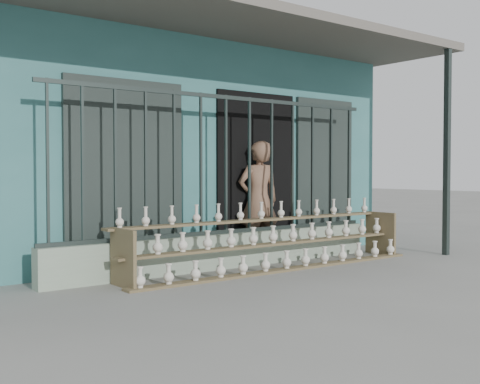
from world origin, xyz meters
TOP-DOWN VIEW (x-y plane):
  - ground at (0.00, 0.00)m, footprint 60.00×60.00m
  - workshop_building at (0.00, 4.23)m, footprint 7.40×6.60m
  - parapet_wall at (0.00, 1.30)m, footprint 5.00×0.20m
  - security_fence at (-0.00, 1.30)m, footprint 5.00×0.04m
  - shelf_rack at (0.47, 0.88)m, footprint 4.50×0.68m
  - elderly_woman at (0.80, 1.60)m, footprint 0.70×0.55m

SIDE VIEW (x-z plane):
  - ground at x=0.00m, z-range 0.00..0.00m
  - parapet_wall at x=0.00m, z-range 0.00..0.45m
  - shelf_rack at x=0.47m, z-range -0.06..0.79m
  - elderly_woman at x=0.80m, z-range 0.00..1.69m
  - security_fence at x=0.00m, z-range 0.45..2.25m
  - workshop_building at x=0.00m, z-range 0.02..3.23m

